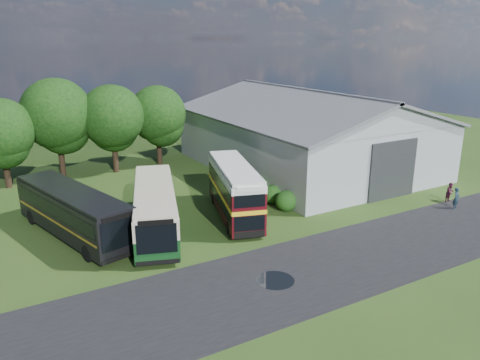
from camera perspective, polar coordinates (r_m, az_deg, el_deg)
ground at (r=29.98m, az=3.46°, el=-9.03°), size 120.00×120.00×0.00m
asphalt_road at (r=29.53m, az=11.66°, el=-9.81°), size 60.00×8.00×0.02m
puddle at (r=27.03m, az=4.30°, el=-12.13°), size 2.20×2.20×0.01m
storage_shed at (r=49.54m, az=7.98°, el=6.33°), size 18.80×24.80×8.15m
tree_left_b at (r=46.66m, az=-27.13°, el=5.35°), size 5.78×5.78×8.16m
tree_mid at (r=48.26m, az=-21.45°, el=7.49°), size 6.80×6.80×9.60m
tree_right_a at (r=48.35m, az=-15.32°, el=7.47°), size 6.26×6.26×8.83m
tree_right_b at (r=50.60m, az=-10.03°, el=7.92°), size 5.98×5.98×8.45m
shrub_front at (r=37.46m, az=5.61°, el=-3.66°), size 1.70×1.70×1.70m
shrub_mid at (r=39.00m, az=3.92°, el=-2.77°), size 1.60×1.60×1.60m
shrub_back at (r=40.58m, az=2.35°, el=-1.95°), size 1.80×1.80×1.80m
bus_green_single at (r=33.23m, az=-10.33°, el=-3.37°), size 6.45×12.13×3.28m
bus_maroon_double at (r=35.25m, az=-0.66°, el=-1.37°), size 5.16×9.86×4.11m
bus_dark_single at (r=33.86m, az=-19.69°, el=-3.68°), size 5.81×12.39×3.33m
visitor_a at (r=41.08m, az=24.87°, el=-2.05°), size 0.71×0.55×1.74m
visitor_b at (r=42.64m, az=24.24°, el=-1.40°), size 0.79×0.62×1.62m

